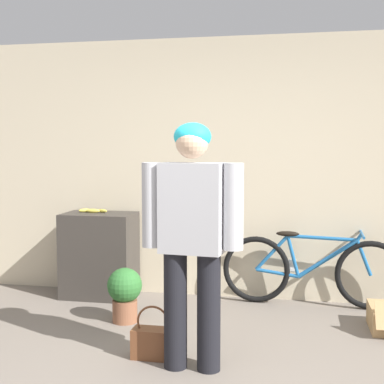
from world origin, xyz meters
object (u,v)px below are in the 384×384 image
Objects in this scene: person at (192,228)px; banana at (93,211)px; bicycle at (312,270)px; handbag at (153,342)px; potted_plant at (125,292)px.

person is 2.08m from banana.
bicycle is 4.45× the size of handbag.
bicycle is 1.92m from handbag.
handbag is at bearing -125.25° from bicycle.
bicycle is 2.24m from banana.
person is 0.98× the size of bicycle.
potted_plant is (-1.60, -0.79, -0.08)m from bicycle.
banana is 0.83× the size of handbag.
bicycle is at bearing 68.37° from person.
bicycle reaches higher than potted_plant.
person is 3.54× the size of potted_plant.
bicycle is at bearing 1.35° from banana.
banana is 0.67× the size of potted_plant.
person is 0.92m from handbag.
banana is (-2.18, -0.05, 0.53)m from bicycle.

